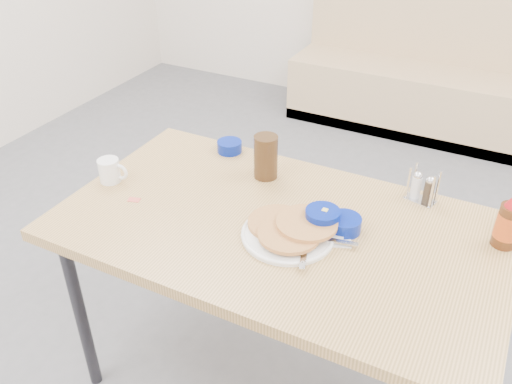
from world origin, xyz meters
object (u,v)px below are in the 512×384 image
at_px(dining_table, 278,239).
at_px(butter_bowl, 344,224).
at_px(booth_bench, 430,80).
at_px(pancake_plate, 290,231).
at_px(syrup_bottle, 509,223).
at_px(amber_tumbler, 266,157).
at_px(condiment_caddy, 422,190).
at_px(coffee_mug, 110,170).
at_px(grits_setting, 322,221).
at_px(creamer_bowl, 230,147).

xyz_separation_m(dining_table, butter_bowl, (0.19, 0.06, 0.09)).
bearing_deg(dining_table, butter_bowl, 17.33).
height_order(booth_bench, butter_bowl, booth_bench).
bearing_deg(pancake_plate, syrup_bottle, 23.40).
bearing_deg(amber_tumbler, booth_bench, 85.90).
xyz_separation_m(pancake_plate, amber_tumbler, (-0.22, 0.28, 0.06)).
xyz_separation_m(booth_bench, condiment_caddy, (0.37, -2.20, 0.45)).
distance_m(pancake_plate, butter_bowl, 0.17).
xyz_separation_m(coffee_mug, condiment_caddy, (1.00, 0.38, -0.00)).
relative_size(grits_setting, condiment_caddy, 2.08).
height_order(booth_bench, grits_setting, booth_bench).
bearing_deg(pancake_plate, dining_table, 142.70).
bearing_deg(creamer_bowl, grits_setting, -31.51).
bearing_deg(booth_bench, dining_table, -90.00).
relative_size(pancake_plate, coffee_mug, 2.60).
relative_size(amber_tumbler, condiment_caddy, 1.34).
xyz_separation_m(booth_bench, syrup_bottle, (0.64, -2.32, 0.49)).
distance_m(condiment_caddy, syrup_bottle, 0.30).
relative_size(booth_bench, dining_table, 1.36).
xyz_separation_m(dining_table, grits_setting, (0.13, 0.03, 0.09)).
bearing_deg(condiment_caddy, pancake_plate, -114.64).
xyz_separation_m(creamer_bowl, condiment_caddy, (0.74, -0.00, 0.02)).
bearing_deg(condiment_caddy, creamer_bowl, -165.59).
distance_m(pancake_plate, grits_setting, 0.11).
height_order(coffee_mug, amber_tumbler, amber_tumbler).
xyz_separation_m(pancake_plate, coffee_mug, (-0.69, 0.00, 0.02)).
distance_m(booth_bench, amber_tumbler, 2.35).
xyz_separation_m(creamer_bowl, amber_tumbler, (0.21, -0.10, 0.06)).
bearing_deg(butter_bowl, pancake_plate, -143.17).
xyz_separation_m(dining_table, condiment_caddy, (0.37, 0.34, 0.10)).
relative_size(pancake_plate, syrup_bottle, 1.53).
height_order(coffee_mug, condiment_caddy, condiment_caddy).
height_order(pancake_plate, butter_bowl, pancake_plate).
xyz_separation_m(coffee_mug, syrup_bottle, (1.28, 0.25, 0.04)).
distance_m(booth_bench, condiment_caddy, 2.27).
xyz_separation_m(booth_bench, pancake_plate, (0.06, -2.58, 0.43)).
relative_size(butter_bowl, condiment_caddy, 0.88).
bearing_deg(syrup_bottle, booth_bench, 105.40).
distance_m(coffee_mug, amber_tumbler, 0.55).
bearing_deg(creamer_bowl, amber_tumbler, -26.29).
xyz_separation_m(dining_table, creamer_bowl, (-0.37, 0.34, 0.08)).
distance_m(amber_tumbler, condiment_caddy, 0.54).
bearing_deg(butter_bowl, condiment_caddy, 57.96).
bearing_deg(coffee_mug, syrup_bottle, 11.08).
relative_size(pancake_plate, grits_setting, 1.14).
xyz_separation_m(pancake_plate, butter_bowl, (0.14, 0.10, 0.00)).
xyz_separation_m(pancake_plate, condiment_caddy, (0.31, 0.38, 0.02)).
relative_size(booth_bench, pancake_plate, 6.69).
height_order(amber_tumbler, syrup_bottle, syrup_bottle).
distance_m(booth_bench, butter_bowl, 2.52).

